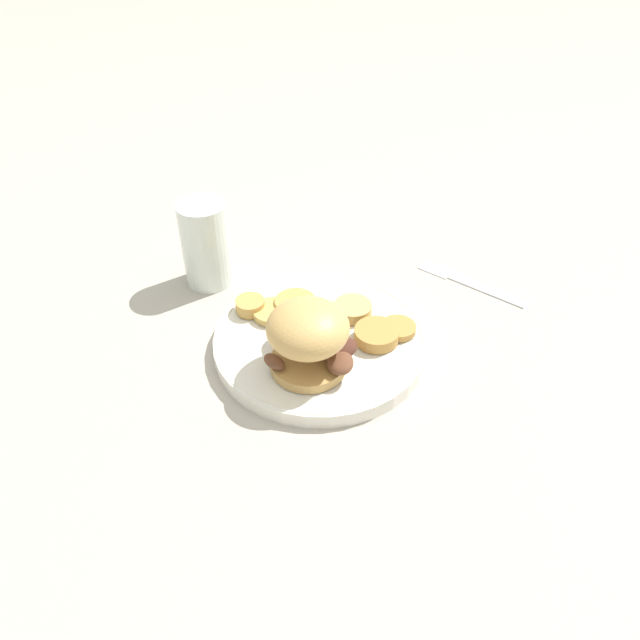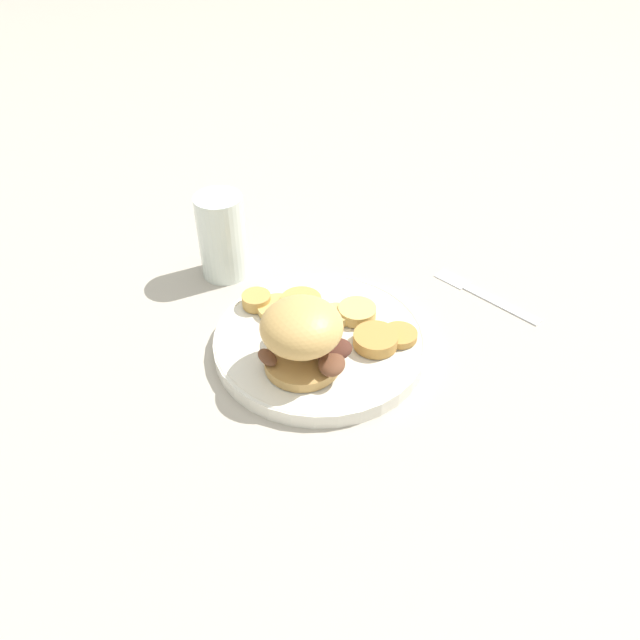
% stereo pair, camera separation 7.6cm
% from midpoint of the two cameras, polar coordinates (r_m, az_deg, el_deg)
% --- Properties ---
extents(ground_plane, '(4.00, 4.00, 0.00)m').
position_cam_midpoint_polar(ground_plane, '(0.79, 2.75, -2.67)').
color(ground_plane, '#B2A899').
extents(dinner_plate, '(0.27, 0.27, 0.02)m').
position_cam_midpoint_polar(dinner_plate, '(0.79, 2.78, -2.04)').
color(dinner_plate, white).
rests_on(dinner_plate, ground_plane).
extents(sandwich, '(0.12, 0.12, 0.09)m').
position_cam_midpoint_polar(sandwich, '(0.71, 1.49, -1.44)').
color(sandwich, tan).
rests_on(sandwich, dinner_plate).
extents(potato_round_0, '(0.05, 0.05, 0.01)m').
position_cam_midpoint_polar(potato_round_0, '(0.81, 6.12, 0.62)').
color(potato_round_0, '#DBB766').
rests_on(potato_round_0, dinner_plate).
extents(potato_round_1, '(0.06, 0.06, 0.02)m').
position_cam_midpoint_polar(potato_round_1, '(0.77, 7.95, -1.91)').
color(potato_round_1, '#BC8942').
rests_on(potato_round_1, dinner_plate).
extents(potato_round_2, '(0.05, 0.05, 0.01)m').
position_cam_midpoint_polar(potato_round_2, '(0.82, 0.92, 1.51)').
color(potato_round_2, tan).
rests_on(potato_round_2, dinner_plate).
extents(potato_round_3, '(0.05, 0.05, 0.01)m').
position_cam_midpoint_polar(potato_round_3, '(0.81, -1.24, 0.99)').
color(potato_round_3, tan).
rests_on(potato_round_3, dinner_plate).
extents(potato_round_4, '(0.04, 0.04, 0.01)m').
position_cam_midpoint_polar(potato_round_4, '(0.79, 10.06, -1.40)').
color(potato_round_4, '#BC8942').
rests_on(potato_round_4, dinner_plate).
extents(potato_round_5, '(0.04, 0.04, 0.02)m').
position_cam_midpoint_polar(potato_round_5, '(0.82, -3.20, 1.72)').
color(potato_round_5, tan).
rests_on(potato_round_5, dinner_plate).
extents(potato_round_6, '(0.04, 0.04, 0.01)m').
position_cam_midpoint_polar(potato_round_6, '(0.80, 4.24, 0.31)').
color(potato_round_6, '#DBB766').
rests_on(potato_round_6, dinner_plate).
extents(fork, '(0.14, 0.12, 0.00)m').
position_cam_midpoint_polar(fork, '(0.91, 17.16, 2.09)').
color(fork, silver).
rests_on(fork, ground_plane).
extents(drinking_glass, '(0.07, 0.07, 0.12)m').
position_cam_midpoint_polar(drinking_glass, '(0.89, -6.54, 7.51)').
color(drinking_glass, silver).
rests_on(drinking_glass, ground_plane).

